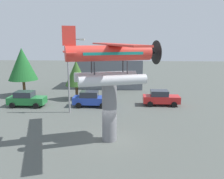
{
  "coord_description": "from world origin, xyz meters",
  "views": [
    {
      "loc": [
        1.33,
        -17.29,
        7.54
      ],
      "look_at": [
        0.0,
        3.0,
        3.33
      ],
      "focal_mm": 38.81,
      "sensor_mm": 36.0,
      "label": 1
    }
  ],
  "objects": [
    {
      "name": "tree_west",
      "position": [
        -12.72,
        14.13,
        4.32
      ],
      "size": [
        3.84,
        3.84,
        6.47
      ],
      "color": "brown",
      "rests_on": "ground"
    },
    {
      "name": "ground_plane",
      "position": [
        0.0,
        0.0,
        0.0
      ],
      "size": [
        140.0,
        140.0,
        0.0
      ],
      "primitive_type": "plane",
      "color": "#515651"
    },
    {
      "name": "car_mid_blue",
      "position": [
        -2.83,
        9.36,
        0.88
      ],
      "size": [
        4.2,
        2.02,
        1.76
      ],
      "color": "#2847B7",
      "rests_on": "ground"
    },
    {
      "name": "car_far_red",
      "position": [
        5.21,
        10.4,
        0.88
      ],
      "size": [
        4.2,
        2.02,
        1.76
      ],
      "color": "red",
      "rests_on": "ground"
    },
    {
      "name": "streetlight_primary",
      "position": [
        -4.52,
        6.89,
        4.47
      ],
      "size": [
        1.84,
        0.28,
        7.68
      ],
      "color": "gray",
      "rests_on": "ground"
    },
    {
      "name": "storefront_building",
      "position": [
        -1.52,
        22.0,
        2.24
      ],
      "size": [
        10.18,
        6.55,
        4.47
      ],
      "primitive_type": "cube",
      "color": "slate",
      "rests_on": "ground"
    },
    {
      "name": "floatplane_monument",
      "position": [
        0.12,
        0.04,
        6.11
      ],
      "size": [
        7.2,
        10.16,
        4.0
      ],
      "rotation": [
        0.0,
        0.0,
        0.34
      ],
      "color": "silver",
      "rests_on": "display_pedestal"
    },
    {
      "name": "display_pedestal",
      "position": [
        0.0,
        0.0,
        2.22
      ],
      "size": [
        1.1,
        1.1,
        4.44
      ],
      "primitive_type": "cylinder",
      "color": "slate",
      "rests_on": "ground"
    },
    {
      "name": "car_near_green",
      "position": [
        -10.21,
        8.87,
        0.88
      ],
      "size": [
        4.2,
        2.02,
        1.76
      ],
      "color": "#237A38",
      "rests_on": "ground"
    },
    {
      "name": "tree_east",
      "position": [
        -5.16,
        12.61,
        3.36
      ],
      "size": [
        2.81,
        2.81,
        4.95
      ],
      "color": "brown",
      "rests_on": "ground"
    }
  ]
}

